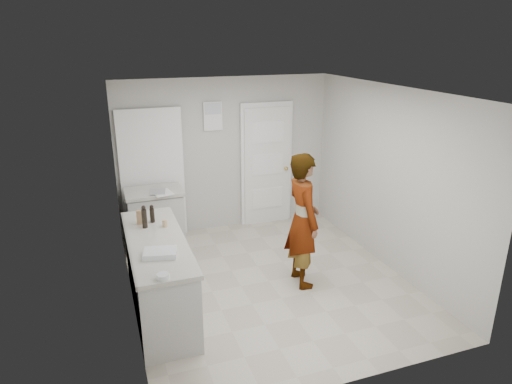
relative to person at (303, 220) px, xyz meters
name	(u,v)px	position (x,y,z in m)	size (l,w,h in m)	color
ground	(269,281)	(-0.40, 0.15, -0.88)	(4.00, 4.00, 0.00)	#B0A493
room_shell	(216,170)	(-0.57, 2.10, 0.14)	(4.00, 4.00, 4.00)	beige
main_counter	(159,278)	(-1.85, -0.05, -0.45)	(0.64, 1.96, 0.93)	silver
side_counter	(156,221)	(-1.65, 1.70, -0.45)	(0.84, 0.61, 0.93)	silver
person	(303,220)	(0.00, 0.00, 0.00)	(0.64, 0.42, 1.76)	silver
cake_mix_box	(141,217)	(-1.95, 0.46, 0.13)	(0.11, 0.05, 0.18)	#98724C
spice_jar	(165,223)	(-1.70, 0.28, 0.09)	(0.06, 0.06, 0.09)	tan
oil_cruet_a	(152,214)	(-1.82, 0.47, 0.15)	(0.06, 0.06, 0.23)	black
oil_cruet_b	(144,217)	(-1.92, 0.33, 0.18)	(0.06, 0.06, 0.28)	black
baking_dish	(160,253)	(-1.86, -0.47, 0.07)	(0.38, 0.31, 0.06)	silver
egg_bowl	(163,276)	(-1.90, -0.95, 0.07)	(0.12, 0.12, 0.05)	silver
papers	(162,193)	(-1.54, 1.53, 0.05)	(0.26, 0.33, 0.01)	white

